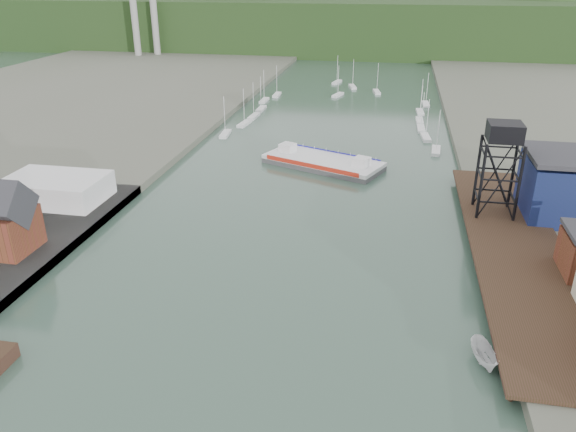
% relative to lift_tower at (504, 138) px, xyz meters
% --- Properties ---
extents(east_pier, '(14.00, 70.00, 2.45)m').
position_rel_lift_tower_xyz_m(east_pier, '(2.00, -13.00, -13.75)').
color(east_pier, black).
rests_on(east_pier, ground).
extents(white_shed, '(18.00, 12.00, 4.50)m').
position_rel_lift_tower_xyz_m(white_shed, '(-79.00, -8.00, -11.80)').
color(white_shed, silver).
rests_on(white_shed, west_quay).
extents(lift_tower, '(6.50, 6.50, 16.00)m').
position_rel_lift_tower_xyz_m(lift_tower, '(0.00, 0.00, 0.00)').
color(lift_tower, black).
rests_on(lift_tower, east_pier).
extents(marina_sailboats, '(57.71, 92.65, 0.90)m').
position_rel_lift_tower_xyz_m(marina_sailboats, '(-34.92, 80.46, -15.30)').
color(marina_sailboats, silver).
rests_on(marina_sailboats, ground).
extents(distant_hills, '(500.00, 120.00, 80.00)m').
position_rel_lift_tower_xyz_m(distant_hills, '(-38.98, 243.35, -5.27)').
color(distant_hills, black).
rests_on(distant_hills, ground).
extents(chain_ferry, '(28.70, 20.02, 3.84)m').
position_rel_lift_tower_xyz_m(chain_ferry, '(-33.25, 25.12, -14.55)').
color(chain_ferry, '#474749').
rests_on(chain_ferry, ground).
extents(motorboat, '(3.46, 6.28, 2.29)m').
position_rel_lift_tower_xyz_m(motorboat, '(-6.05, -40.40, -14.50)').
color(motorboat, silver).
rests_on(motorboat, ground).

